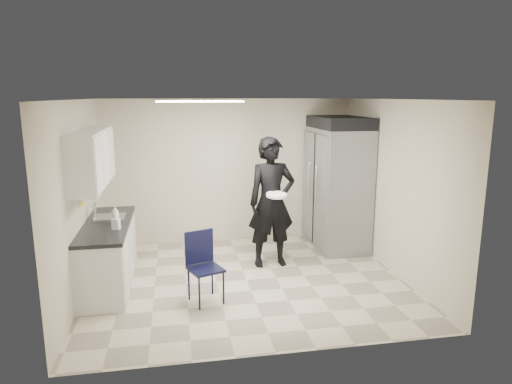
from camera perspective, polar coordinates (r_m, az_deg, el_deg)
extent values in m
plane|color=#C4B59A|center=(6.82, -1.19, -10.93)|extent=(4.50, 4.50, 0.00)
plane|color=silver|center=(6.28, -1.30, 11.49)|extent=(4.50, 4.50, 0.00)
plane|color=#BDB49C|center=(8.37, -3.41, 2.65)|extent=(4.50, 0.00, 4.50)
plane|color=#BDB49C|center=(6.47, -21.32, -0.92)|extent=(0.00, 4.00, 4.00)
plane|color=#BDB49C|center=(7.13, 16.93, 0.50)|extent=(0.00, 4.00, 4.00)
cube|color=white|center=(6.61, -7.09, 11.17)|extent=(1.20, 0.60, 0.02)
cube|color=silver|center=(6.85, -17.97, -7.58)|extent=(0.60, 1.90, 0.86)
cube|color=black|center=(6.71, -18.22, -3.91)|extent=(0.64, 1.95, 0.05)
cube|color=gray|center=(6.95, -17.78, -3.47)|extent=(0.42, 0.40, 0.14)
cylinder|color=silver|center=(6.94, -19.49, -2.33)|extent=(0.02, 0.02, 0.24)
cube|color=silver|center=(6.55, -19.84, 4.00)|extent=(0.35, 1.80, 0.75)
cube|color=black|center=(7.71, -18.85, 3.63)|extent=(0.22, 0.30, 0.35)
cube|color=yellow|center=(6.58, -21.06, -1.41)|extent=(0.00, 0.12, 0.07)
cube|color=yellow|center=(6.78, -20.73, -1.35)|extent=(0.00, 0.12, 0.07)
cube|color=gray|center=(8.15, 10.13, 0.44)|extent=(0.80, 1.35, 2.10)
cube|color=black|center=(8.00, 10.43, 8.54)|extent=(0.80, 1.35, 0.20)
cube|color=black|center=(6.02, -6.32, -9.58)|extent=(0.51, 0.51, 0.90)
imported|color=black|center=(7.12, 1.96, -1.30)|extent=(0.78, 0.55, 2.04)
cylinder|color=white|center=(6.84, 2.57, -0.38)|extent=(0.33, 0.33, 0.04)
imported|color=white|center=(6.56, -17.18, -2.74)|extent=(0.15, 0.15, 0.27)
imported|color=#A6A3AF|center=(6.33, -17.11, -3.55)|extent=(0.11, 0.12, 0.21)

